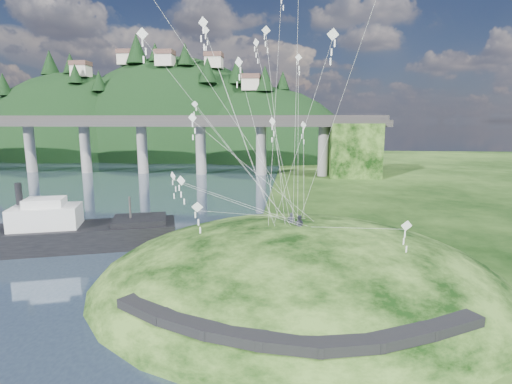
{
  "coord_description": "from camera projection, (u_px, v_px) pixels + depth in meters",
  "views": [
    {
      "loc": [
        7.59,
        -30.48,
        13.51
      ],
      "look_at": [
        4.0,
        6.0,
        7.0
      ],
      "focal_mm": 28.0,
      "sensor_mm": 36.0,
      "label": 1
    }
  ],
  "objects": [
    {
      "name": "bridge",
      "position": [
        163.0,
        136.0,
        102.48
      ],
      "size": [
        160.0,
        11.0,
        15.0
      ],
      "color": "#2D2B2B",
      "rests_on": "ground"
    },
    {
      "name": "wooden_dock",
      "position": [
        192.0,
        250.0,
        41.39
      ],
      "size": [
        11.87,
        6.8,
        0.87
      ],
      "color": "#372616",
      "rests_on": "ground"
    },
    {
      "name": "ground",
      "position": [
        201.0,
        287.0,
        32.96
      ],
      "size": [
        320.0,
        320.0,
        0.0
      ],
      "primitive_type": "plane",
      "color": "black",
      "rests_on": "ground"
    },
    {
      "name": "work_barge",
      "position": [
        73.0,
        232.0,
        42.85
      ],
      "size": [
        21.54,
        11.9,
        7.28
      ],
      "color": "black",
      "rests_on": "ground"
    },
    {
      "name": "footpath",
      "position": [
        290.0,
        328.0,
        22.33
      ],
      "size": [
        22.29,
        5.84,
        0.83
      ],
      "color": "black",
      "rests_on": "ground"
    },
    {
      "name": "grass_hill",
      "position": [
        298.0,
        298.0,
        34.41
      ],
      "size": [
        36.0,
        32.0,
        13.0
      ],
      "color": "black",
      "rests_on": "ground"
    },
    {
      "name": "kite_flyers",
      "position": [
        297.0,
        214.0,
        33.23
      ],
      "size": [
        1.49,
        1.64,
        1.76
      ],
      "color": "#282A36",
      "rests_on": "ground"
    },
    {
      "name": "kite_swarm",
      "position": [
        252.0,
        72.0,
        32.19
      ],
      "size": [
        18.1,
        16.83,
        20.54
      ],
      "color": "white",
      "rests_on": "ground"
    },
    {
      "name": "far_ridge",
      "position": [
        165.0,
        175.0,
        158.18
      ],
      "size": [
        153.0,
        70.0,
        94.5
      ],
      "color": "black",
      "rests_on": "ground"
    }
  ]
}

